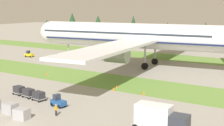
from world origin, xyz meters
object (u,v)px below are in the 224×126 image
at_px(airliner, 142,36).
at_px(pushback_tractor, 29,54).
at_px(baggage_tug, 58,102).
at_px(taxiway_marker_3, 47,74).
at_px(ground_crew_marshaller, 56,109).
at_px(taxiway_marker_1, 113,89).
at_px(cargo_dolly_third, 19,90).
at_px(cargo_dolly_second, 29,92).
at_px(uld_container_3, 22,114).
at_px(catering_truck, 161,118).
at_px(cargo_dolly_lead, 39,95).
at_px(taxiway_marker_0, 117,87).
at_px(uld_container_0, 10,108).
at_px(taxiway_marker_2, 144,93).

height_order(airliner, pushback_tractor, airliner).
relative_size(baggage_tug, taxiway_marker_3, 5.27).
xyz_separation_m(ground_crew_marshaller, taxiway_marker_1, (-0.89, 16.55, -0.60)).
bearing_deg(cargo_dolly_third, taxiway_marker_1, 140.35).
relative_size(cargo_dolly_second, uld_container_3, 1.19).
bearing_deg(cargo_dolly_second, catering_truck, 92.84).
bearing_deg(cargo_dolly_third, airliner, -179.38).
distance_m(baggage_tug, cargo_dolly_lead, 5.03).
height_order(taxiway_marker_0, taxiway_marker_3, taxiway_marker_3).
xyz_separation_m(taxiway_marker_1, taxiway_marker_3, (-20.79, 3.79, -0.09)).
distance_m(airliner, cargo_dolly_second, 38.28).
bearing_deg(uld_container_0, taxiway_marker_2, 60.23).
bearing_deg(uld_container_0, taxiway_marker_0, 77.42).
height_order(catering_truck, uld_container_3, catering_truck).
height_order(catering_truck, taxiway_marker_0, catering_truck).
height_order(pushback_tractor, taxiway_marker_0, pushback_tractor).
distance_m(cargo_dolly_third, taxiway_marker_2, 22.34).
height_order(airliner, taxiway_marker_0, airliner).
distance_m(airliner, uld_container_0, 45.64).
distance_m(airliner, cargo_dolly_third, 38.14).
bearing_deg(cargo_dolly_third, uld_container_3, 58.08).
height_order(cargo_dolly_second, cargo_dolly_third, same).
bearing_deg(taxiway_marker_3, airliner, 59.41).
height_order(taxiway_marker_0, taxiway_marker_1, taxiway_marker_1).
height_order(cargo_dolly_lead, uld_container_3, cargo_dolly_lead).
bearing_deg(taxiway_marker_2, taxiway_marker_1, -172.18).
bearing_deg(taxiway_marker_0, taxiway_marker_1, -72.09).
xyz_separation_m(cargo_dolly_third, taxiway_marker_0, (11.88, 13.90, -0.68)).
bearing_deg(airliner, taxiway_marker_1, -170.76).
distance_m(baggage_tug, ground_crew_marshaller, 4.49).
relative_size(uld_container_3, taxiway_marker_1, 2.88).
xyz_separation_m(catering_truck, pushback_tractor, (-60.98, 34.81, -1.14)).
height_order(ground_crew_marshaller, taxiway_marker_3, ground_crew_marshaller).
bearing_deg(catering_truck, ground_crew_marshaller, -85.83).
bearing_deg(taxiway_marker_0, taxiway_marker_2, -12.76).
distance_m(ground_crew_marshaller, uld_container_3, 4.83).
xyz_separation_m(taxiway_marker_0, taxiway_marker_3, (-20.04, 1.46, 0.02)).
bearing_deg(ground_crew_marshaller, uld_container_3, 69.42).
bearing_deg(uld_container_0, pushback_tractor, 134.32).
xyz_separation_m(cargo_dolly_second, cargo_dolly_third, (-2.87, 0.40, 0.00)).
bearing_deg(catering_truck, cargo_dolly_third, -99.56).
bearing_deg(pushback_tractor, uld_container_3, 38.24).
distance_m(uld_container_3, taxiway_marker_1, 20.41).
height_order(cargo_dolly_lead, taxiway_marker_3, cargo_dolly_lead).
distance_m(baggage_tug, pushback_tractor, 54.32).
distance_m(cargo_dolly_lead, uld_container_0, 7.16).
height_order(uld_container_0, taxiway_marker_1, uld_container_0).
bearing_deg(taxiway_marker_2, ground_crew_marshaller, -106.26).
relative_size(pushback_tractor, taxiway_marker_2, 4.36).
relative_size(airliner, cargo_dolly_lead, 32.72).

